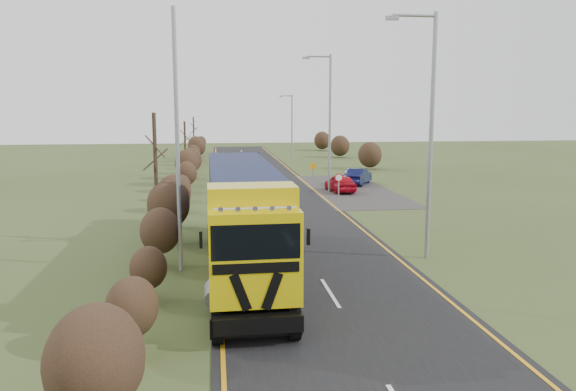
# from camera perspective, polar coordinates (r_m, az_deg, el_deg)

# --- Properties ---
(ground) EXTENTS (160.00, 160.00, 0.00)m
(ground) POSITION_cam_1_polar(r_m,az_deg,el_deg) (23.21, 2.29, -6.75)
(ground) COLOR #38461E
(ground) RESTS_ON ground
(road) EXTENTS (8.00, 120.00, 0.02)m
(road) POSITION_cam_1_polar(r_m,az_deg,el_deg) (32.85, -0.65, -2.07)
(road) COLOR black
(road) RESTS_ON ground
(layby) EXTENTS (6.00, 18.00, 0.02)m
(layby) POSITION_cam_1_polar(r_m,az_deg,el_deg) (43.72, 6.28, 0.62)
(layby) COLOR #2D2A28
(layby) RESTS_ON ground
(lane_markings) EXTENTS (7.52, 116.00, 0.01)m
(lane_markings) POSITION_cam_1_polar(r_m,az_deg,el_deg) (32.55, -0.58, -2.14)
(lane_markings) COLOR orange
(lane_markings) RESTS_ON road
(hedgerow) EXTENTS (2.24, 102.04, 6.05)m
(hedgerow) POSITION_cam_1_polar(r_m,az_deg,el_deg) (30.36, -11.49, -0.08)
(hedgerow) COLOR black
(hedgerow) RESTS_ON ground
(lorry) EXTENTS (2.89, 14.86, 4.13)m
(lorry) POSITION_cam_1_polar(r_m,az_deg,el_deg) (21.51, -4.65, -1.61)
(lorry) COLOR black
(lorry) RESTS_ON ground
(car_red_hatchback) EXTENTS (1.95, 3.98, 1.31)m
(car_red_hatchback) POSITION_cam_1_polar(r_m,az_deg,el_deg) (42.35, 5.32, 1.25)
(car_red_hatchback) COLOR #A80816
(car_red_hatchback) RESTS_ON ground
(car_blue_sedan) EXTENTS (3.23, 4.25, 1.34)m
(car_blue_sedan) POSITION_cam_1_polar(r_m,az_deg,el_deg) (46.50, 7.11, 1.92)
(car_blue_sedan) COLOR #090D35
(car_blue_sedan) RESTS_ON ground
(streetlight_near) EXTENTS (2.12, 0.20, 10.01)m
(streetlight_near) POSITION_cam_1_polar(r_m,az_deg,el_deg) (23.65, 14.06, 6.91)
(streetlight_near) COLOR gray
(streetlight_near) RESTS_ON ground
(streetlight_mid) EXTENTS (2.14, 0.20, 10.10)m
(streetlight_mid) POSITION_cam_1_polar(r_m,az_deg,el_deg) (41.78, 4.09, 7.97)
(streetlight_mid) COLOR gray
(streetlight_mid) RESTS_ON ground
(streetlight_far) EXTENTS (1.69, 0.18, 7.87)m
(streetlight_far) POSITION_cam_1_polar(r_m,az_deg,el_deg) (70.62, 0.33, 7.31)
(streetlight_far) COLOR gray
(streetlight_far) RESTS_ON ground
(left_pole) EXTENTS (0.16, 0.16, 9.92)m
(left_pole) POSITION_cam_1_polar(r_m,az_deg,el_deg) (21.58, -11.19, 5.28)
(left_pole) COLOR gray
(left_pole) RESTS_ON ground
(speed_sign) EXTENTS (0.56, 0.10, 2.03)m
(speed_sign) POSITION_cam_1_polar(r_m,az_deg,el_deg) (36.88, 5.17, 1.27)
(speed_sign) COLOR gray
(speed_sign) RESTS_ON ground
(warning_board) EXTENTS (0.71, 0.11, 1.86)m
(warning_board) POSITION_cam_1_polar(r_m,az_deg,el_deg) (46.50, 2.53, 2.54)
(warning_board) COLOR gray
(warning_board) RESTS_ON ground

